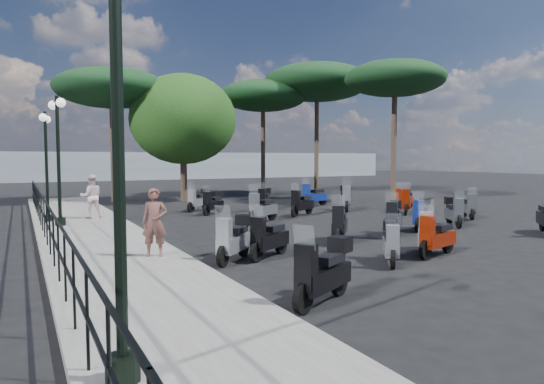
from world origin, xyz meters
name	(u,v)px	position (x,y,z in m)	size (l,w,h in m)	color
ground	(347,239)	(0.00, 0.00, 0.00)	(120.00, 120.00, 0.00)	black
sidewalk	(96,239)	(-6.50, 3.00, 0.07)	(3.00, 30.00, 0.15)	#64615F
railing	(45,213)	(-7.80, 2.80, 0.90)	(0.04, 26.04, 1.10)	black
lamp_post_0	(118,130)	(-7.53, -6.52, 2.62)	(0.35, 1.28, 4.34)	black
lamp_post_1	(58,152)	(-7.23, 5.90, 2.56)	(0.47, 1.23, 4.22)	black
lamp_post_2	(46,159)	(-7.53, 7.26, 2.33)	(0.42, 1.11, 3.82)	black
woman	(155,222)	(-5.71, -0.52, 0.92)	(0.56, 0.37, 1.54)	brown
pedestrian_far	(91,196)	(-6.05, 7.52, 0.95)	(0.78, 0.61, 1.61)	beige
scooter_1	(323,273)	(-4.08, -4.89, 0.51)	(1.56, 0.98, 1.35)	black
scooter_2	(268,239)	(-3.22, -1.28, 0.45)	(1.43, 1.00, 1.31)	black
scooter_3	(234,240)	(-4.08, -1.24, 0.51)	(1.33, 1.29, 1.34)	black
scooter_4	(198,200)	(-1.31, 9.31, 0.48)	(1.36, 1.12, 1.28)	black
scooter_6	(391,244)	(-1.07, -3.08, 0.45)	(1.03, 1.27, 1.19)	black
scooter_7	(426,234)	(0.52, -2.55, 0.48)	(1.31, 1.28, 1.38)	black
scooter_8	(340,225)	(-0.46, -0.27, 0.48)	(1.19, 1.39, 1.37)	black
scooter_9	(262,209)	(-0.47, 4.59, 0.49)	(1.59, 1.00, 1.40)	black
scooter_10	(213,203)	(-1.20, 7.74, 0.47)	(1.29, 1.14, 1.25)	black
scooter_12	(437,238)	(0.44, -2.98, 0.45)	(1.59, 0.73, 1.30)	black
scooter_13	(394,219)	(1.69, -0.08, 0.52)	(1.38, 1.29, 1.37)	black
scooter_14	(421,215)	(3.30, 0.40, 0.49)	(1.43, 1.08, 1.31)	black
scooter_15	(302,204)	(1.84, 5.60, 0.47)	(1.53, 1.00, 1.37)	black
scooter_16	(265,199)	(1.45, 8.20, 0.49)	(1.15, 1.35, 1.29)	black
scooter_20	(454,212)	(4.96, 0.55, 0.48)	(1.01, 1.43, 1.28)	black
scooter_21	(406,202)	(6.15, 4.15, 0.52)	(1.33, 1.35, 1.38)	black
scooter_22	(314,196)	(4.36, 8.66, 0.49)	(1.76, 0.71, 1.42)	black
scooter_25	(469,207)	(7.18, 1.81, 0.44)	(1.03, 1.33, 1.26)	black
scooter_26	(345,198)	(4.55, 6.31, 0.56)	(1.14, 1.65, 1.47)	black
scooter_27	(404,200)	(7.40, 5.62, 0.43)	(1.50, 0.75, 1.24)	black
broadleaf_tree	(183,119)	(-0.39, 14.39, 4.46)	(5.76, 5.76, 6.92)	#38281E
pine_0	(263,96)	(5.56, 16.58, 6.29)	(5.64, 5.64, 7.30)	#38281E
pine_1	(317,83)	(8.71, 15.15, 7.17)	(6.84, 6.84, 8.39)	#38281E
pine_2	(112,89)	(-3.87, 15.75, 6.06)	(6.01, 6.01, 7.13)	#38281E
pine_3	(395,79)	(9.45, 8.70, 6.54)	(5.34, 5.34, 7.51)	#38281E
distant_hills	(104,166)	(0.00, 45.00, 1.50)	(70.00, 8.00, 3.00)	gray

